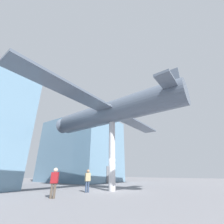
# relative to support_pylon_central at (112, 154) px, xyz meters

# --- Properties ---
(ground_plane) EXTENTS (80.00, 80.00, 0.00)m
(ground_plane) POSITION_rel_support_pylon_central_xyz_m (0.00, 0.00, -2.90)
(ground_plane) COLOR slate
(glass_pavilion_right) EXTENTS (9.28, 12.42, 10.81)m
(glass_pavilion_right) POSITION_rel_support_pylon_central_xyz_m (8.66, 12.34, 2.22)
(glass_pavilion_right) COLOR #60849E
(glass_pavilion_right) RESTS_ON ground_plane
(support_pylon_central) EXTENTS (0.57, 0.57, 5.79)m
(support_pylon_central) POSITION_rel_support_pylon_central_xyz_m (0.00, 0.00, 0.00)
(support_pylon_central) COLOR #B7B7BC
(support_pylon_central) RESTS_ON ground_plane
(suspended_airplane) EXTENTS (18.77, 15.03, 3.27)m
(suspended_airplane) POSITION_rel_support_pylon_central_xyz_m (0.01, 0.25, 3.98)
(suspended_airplane) COLOR #4C5666
(suspended_airplane) RESTS_ON support_pylon_central
(visitor_person) EXTENTS (0.46, 0.37, 1.60)m
(visitor_person) POSITION_rel_support_pylon_central_xyz_m (-1.78, 1.07, -1.98)
(visitor_person) COLOR #2D3D56
(visitor_person) RESTS_ON ground_plane
(visitor_second) EXTENTS (0.41, 0.45, 1.64)m
(visitor_second) POSITION_rel_support_pylon_central_xyz_m (-5.05, 0.73, -1.96)
(visitor_second) COLOR #4C4238
(visitor_second) RESTS_ON ground_plane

